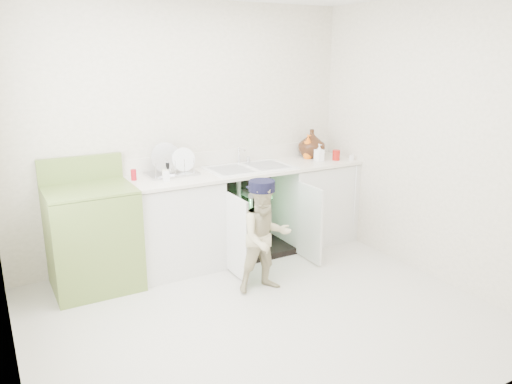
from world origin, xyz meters
TOP-DOWN VIEW (x-y plane):
  - ground at (0.00, 0.00)m, footprint 3.50×3.50m
  - room_shell at (0.00, 0.00)m, footprint 6.00×5.50m
  - counter_run at (0.57, 1.21)m, footprint 2.44×1.02m
  - avocado_stove at (-1.02, 1.18)m, footprint 0.73×0.65m
  - repair_worker at (0.25, 0.37)m, footprint 0.62×0.70m

SIDE VIEW (x-z plane):
  - ground at x=0.00m, z-range 0.00..0.00m
  - avocado_stove at x=-1.02m, z-range -0.10..1.03m
  - counter_run at x=0.57m, z-range -0.13..1.08m
  - repair_worker at x=0.25m, z-range 0.00..0.99m
  - room_shell at x=0.00m, z-range 0.62..1.88m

